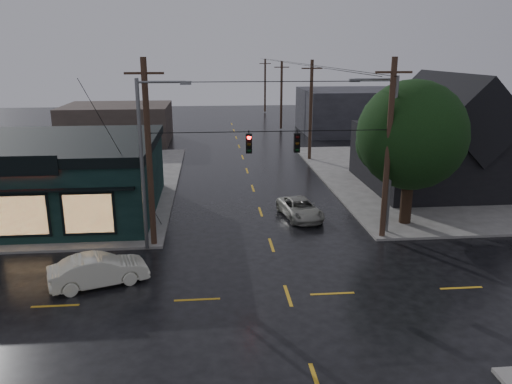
{
  "coord_description": "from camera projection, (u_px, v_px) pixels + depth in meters",
  "views": [
    {
      "loc": [
        -3.27,
        -19.75,
        10.43
      ],
      "look_at": [
        -0.98,
        4.77,
        3.45
      ],
      "focal_mm": 35.0,
      "sensor_mm": 36.0,
      "label": 1
    }
  ],
  "objects": [
    {
      "name": "ne_building",
      "position": [
        447.0,
        131.0,
        38.46
      ],
      "size": [
        12.6,
        11.6,
        8.75
      ],
      "color": "black",
      "rests_on": "ground"
    },
    {
      "name": "streetlight_nw",
      "position": [
        147.0,
        251.0,
        27.0
      ],
      "size": [
        5.4,
        0.3,
        9.15
      ],
      "primitive_type": null,
      "color": "slate",
      "rests_on": "ground"
    },
    {
      "name": "bg_building_west",
      "position": [
        118.0,
        124.0,
        58.52
      ],
      "size": [
        12.0,
        10.0,
        4.4
      ],
      "primitive_type": "cube",
      "color": "#382D28",
      "rests_on": "ground"
    },
    {
      "name": "utility_pole_ne",
      "position": [
        382.0,
        238.0,
        28.86
      ],
      "size": [
        2.0,
        0.32,
        10.15
      ],
      "primitive_type": null,
      "color": "#322216",
      "rests_on": "ground"
    },
    {
      "name": "span_signal_assembly",
      "position": [
        273.0,
        143.0,
        26.74
      ],
      "size": [
        13.0,
        0.48,
        1.23
      ],
      "color": "black",
      "rests_on": "ground"
    },
    {
      "name": "utility_pole_far_a",
      "position": [
        309.0,
        160.0,
        49.46
      ],
      "size": [
        2.0,
        0.32,
        9.65
      ],
      "primitive_type": null,
      "color": "#322216",
      "rests_on": "ground"
    },
    {
      "name": "sidewalk_ne",
      "position": [
        482.0,
        176.0,
        42.98
      ],
      "size": [
        28.0,
        28.0,
        0.15
      ],
      "primitive_type": "cube",
      "color": "#63615C",
      "rests_on": "ground"
    },
    {
      "name": "pizza_shop",
      "position": [
        30.0,
        177.0,
        32.42
      ],
      "size": [
        16.3,
        12.34,
        4.9
      ],
      "color": "black",
      "rests_on": "ground"
    },
    {
      "name": "suv_silver",
      "position": [
        300.0,
        209.0,
        32.21
      ],
      "size": [
        2.79,
        4.75,
        1.24
      ],
      "primitive_type": "imported",
      "rotation": [
        0.0,
        0.0,
        0.17
      ],
      "color": "gray",
      "rests_on": "ground"
    },
    {
      "name": "corner_tree",
      "position": [
        412.0,
        135.0,
        29.56
      ],
      "size": [
        6.54,
        6.54,
        8.75
      ],
      "color": "black",
      "rests_on": "ground"
    },
    {
      "name": "ground_plane",
      "position": [
        288.0,
        296.0,
        22.05
      ],
      "size": [
        160.0,
        160.0,
        0.0
      ],
      "primitive_type": "plane",
      "color": "black"
    },
    {
      "name": "utility_pole_far_c",
      "position": [
        265.0,
        112.0,
        87.78
      ],
      "size": [
        2.0,
        0.32,
        9.15
      ],
      "primitive_type": null,
      "color": "#322216",
      "rests_on": "ground"
    },
    {
      "name": "utility_pole_far_b",
      "position": [
        281.0,
        130.0,
        68.62
      ],
      "size": [
        2.0,
        0.32,
        9.15
      ],
      "primitive_type": null,
      "color": "#322216",
      "rests_on": "ground"
    },
    {
      "name": "streetlight_ne",
      "position": [
        386.0,
        233.0,
        29.58
      ],
      "size": [
        5.4,
        0.3,
        9.15
      ],
      "primitive_type": null,
      "color": "slate",
      "rests_on": "ground"
    },
    {
      "name": "sedan_cream",
      "position": [
        99.0,
        270.0,
        22.9
      ],
      "size": [
        4.67,
        2.95,
        1.45
      ],
      "primitive_type": "imported",
      "rotation": [
        0.0,
        0.0,
        1.92
      ],
      "color": "silver",
      "rests_on": "ground"
    },
    {
      "name": "bg_building_east",
      "position": [
        356.0,
        111.0,
        65.83
      ],
      "size": [
        14.0,
        12.0,
        5.6
      ],
      "primitive_type": "cube",
      "color": "#29282E",
      "rests_on": "ground"
    },
    {
      "name": "utility_pole_nw",
      "position": [
        154.0,
        246.0,
        27.7
      ],
      "size": [
        2.0,
        0.32,
        10.15
      ],
      "primitive_type": null,
      "color": "#322216",
      "rests_on": "ground"
    }
  ]
}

